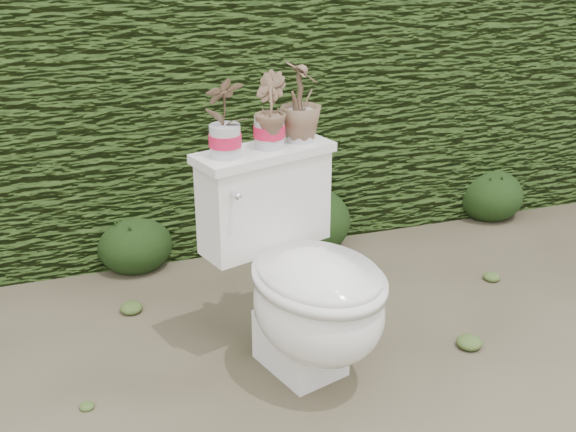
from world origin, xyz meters
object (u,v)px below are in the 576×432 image
object	(u,v)px
potted_plant_center	(269,113)
potted_plant_right	(301,103)
potted_plant_left	(224,119)
toilet	(304,282)

from	to	relation	value
potted_plant_center	potted_plant_right	distance (m)	0.14
potted_plant_center	potted_plant_right	size ratio (longest dim) A/B	0.90
potted_plant_center	potted_plant_right	xyz separation A→B (m)	(0.13, 0.04, 0.01)
potted_plant_left	potted_plant_center	size ratio (longest dim) A/B	1.06
potted_plant_left	potted_plant_right	distance (m)	0.31
toilet	potted_plant_left	distance (m)	0.62
toilet	potted_plant_center	bearing A→B (deg)	84.44
potted_plant_left	potted_plant_right	xyz separation A→B (m)	(0.30, 0.09, 0.01)
potted_plant_right	toilet	bearing A→B (deg)	160.42
potted_plant_center	potted_plant_right	bearing A→B (deg)	-75.71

